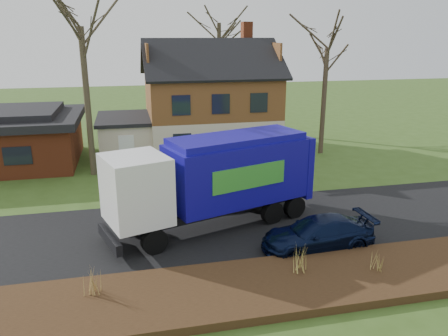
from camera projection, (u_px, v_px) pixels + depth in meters
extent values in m
plane|color=#37541C|center=(226.00, 227.00, 19.72)|extent=(120.00, 120.00, 0.00)
cube|color=black|center=(226.00, 227.00, 19.72)|extent=(80.00, 7.00, 0.02)
cube|color=black|center=(260.00, 287.00, 14.73)|extent=(80.00, 3.50, 0.30)
cube|color=beige|center=(210.00, 132.00, 32.82)|extent=(9.00, 7.50, 2.70)
cube|color=brown|center=(210.00, 95.00, 32.01)|extent=(9.00, 7.50, 2.80)
cube|color=brown|center=(247.00, 33.00, 32.30)|extent=(0.70, 0.90, 1.60)
cube|color=beige|center=(126.00, 138.00, 31.07)|extent=(3.50, 5.50, 2.60)
cube|color=black|center=(125.00, 118.00, 30.66)|extent=(3.90, 5.90, 0.24)
cube|color=brown|center=(6.00, 144.00, 28.95)|extent=(9.00, 7.50, 2.80)
cube|color=black|center=(3.00, 119.00, 28.47)|extent=(9.80, 8.20, 0.50)
cube|color=black|center=(1.00, 113.00, 28.34)|extent=(7.00, 6.00, 0.40)
cylinder|color=black|center=(154.00, 241.00, 17.20)|extent=(1.11, 0.66, 1.05)
cylinder|color=black|center=(136.00, 222.00, 18.95)|extent=(1.11, 0.66, 1.05)
cylinder|color=black|center=(272.00, 212.00, 20.01)|extent=(1.11, 0.66, 1.05)
cylinder|color=black|center=(247.00, 198.00, 21.75)|extent=(1.11, 0.66, 1.05)
cylinder|color=black|center=(294.00, 207.00, 20.64)|extent=(1.11, 0.66, 1.05)
cylinder|color=black|center=(268.00, 194.00, 22.39)|extent=(1.11, 0.66, 1.05)
cube|color=black|center=(219.00, 207.00, 19.70)|extent=(8.64, 3.84, 0.35)
cube|color=white|center=(136.00, 189.00, 17.40)|extent=(2.99, 3.12, 2.73)
cube|color=black|center=(108.00, 190.00, 16.82)|extent=(0.76, 2.14, 0.91)
cube|color=black|center=(110.00, 239.00, 17.36)|extent=(1.02, 2.48, 0.45)
cube|color=#120B89|center=(237.00, 171.00, 19.71)|extent=(6.83, 4.37, 2.73)
cube|color=#120B89|center=(237.00, 138.00, 19.27)|extent=(6.45, 3.99, 0.30)
cube|color=#120B89|center=(294.00, 163.00, 21.34)|extent=(1.13, 2.56, 2.93)
cube|color=green|center=(250.00, 177.00, 18.55)|extent=(3.47, 1.16, 1.01)
cube|color=green|center=(220.00, 163.00, 20.66)|extent=(3.47, 1.16, 1.01)
imported|color=#B4B7BD|center=(193.00, 186.00, 22.95)|extent=(4.46, 2.42, 1.39)
imported|color=black|center=(318.00, 234.00, 17.51)|extent=(4.69, 2.10, 1.34)
cylinder|color=#453C29|center=(88.00, 104.00, 25.95)|extent=(0.37, 0.37, 8.80)
cylinder|color=#443729|center=(324.00, 102.00, 31.11)|extent=(0.34, 0.34, 7.50)
cylinder|color=#3A3323|center=(219.00, 77.00, 39.23)|extent=(0.36, 0.36, 9.35)
cone|color=#A9884A|center=(92.00, 281.00, 13.90)|extent=(0.05, 0.05, 1.03)
cone|color=#A9884A|center=(86.00, 281.00, 13.87)|extent=(0.05, 0.05, 1.03)
cone|color=#A9884A|center=(97.00, 280.00, 13.94)|extent=(0.05, 0.05, 1.03)
cone|color=#A9884A|center=(92.00, 278.00, 14.03)|extent=(0.05, 0.05, 1.03)
cone|color=#A9884A|center=(92.00, 283.00, 13.78)|extent=(0.05, 0.05, 1.03)
cone|color=tan|center=(301.00, 258.00, 15.28)|extent=(0.04, 0.04, 1.04)
cone|color=tan|center=(296.00, 259.00, 15.25)|extent=(0.04, 0.04, 1.04)
cone|color=tan|center=(305.00, 258.00, 15.31)|extent=(0.04, 0.04, 1.04)
cone|color=tan|center=(299.00, 257.00, 15.40)|extent=(0.04, 0.04, 1.04)
cone|color=tan|center=(302.00, 260.00, 15.16)|extent=(0.04, 0.04, 1.04)
cone|color=#A38D48|center=(378.00, 260.00, 15.45)|extent=(0.04, 0.04, 0.78)
cone|color=#A38D48|center=(374.00, 260.00, 15.42)|extent=(0.04, 0.04, 0.78)
cone|color=#A38D48|center=(381.00, 259.00, 15.48)|extent=(0.04, 0.04, 0.78)
cone|color=#A38D48|center=(376.00, 258.00, 15.55)|extent=(0.04, 0.04, 0.78)
cone|color=#A38D48|center=(380.00, 261.00, 15.35)|extent=(0.04, 0.04, 0.78)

